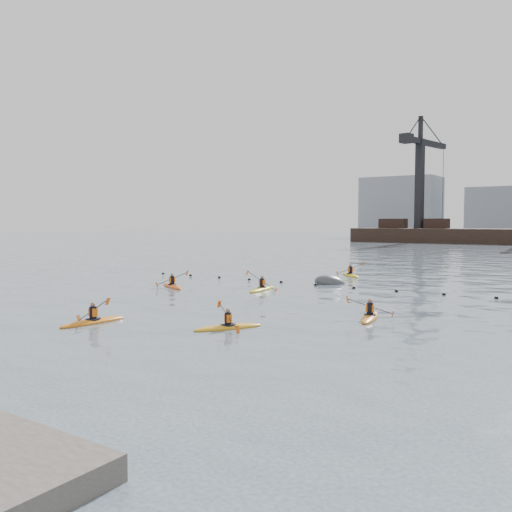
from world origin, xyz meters
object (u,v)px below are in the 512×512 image
object	(u,v)px
kayaker_2	(172,286)
mooring_buoy	(330,284)
kayaker_3	(262,288)
kayaker_4	(370,316)
kayaker_5	(350,275)
kayaker_1	(228,327)
kayaker_0	(93,321)

from	to	relation	value
kayaker_2	mooring_buoy	bearing A→B (deg)	-16.07
mooring_buoy	kayaker_3	bearing A→B (deg)	-109.83
kayaker_2	kayaker_3	xyz separation A→B (m)	(6.11, 2.14, 0.00)
kayaker_4	kayaker_5	bearing A→B (deg)	-77.28
kayaker_2	kayaker_3	distance (m)	6.48
kayaker_5	kayaker_2	bearing A→B (deg)	-159.44
kayaker_3	kayaker_5	bearing A→B (deg)	78.07
kayaker_3	mooring_buoy	world-z (taller)	kayaker_3
mooring_buoy	kayaker_5	bearing A→B (deg)	100.82
kayaker_1	kayaker_5	world-z (taller)	kayaker_5
kayaker_4	mooring_buoy	distance (m)	14.35
kayaker_1	mooring_buoy	distance (m)	18.10
kayaker_1	kayaker_3	bearing A→B (deg)	147.16
kayaker_4	mooring_buoy	world-z (taller)	kayaker_4
kayaker_0	kayaker_4	world-z (taller)	kayaker_0
kayaker_1	kayaker_2	size ratio (longest dim) A/B	0.91
kayaker_3	kayaker_4	xyz separation A→B (m)	(10.08, -6.04, -0.00)
kayaker_1	kayaker_2	distance (m)	15.50
kayaker_4	mooring_buoy	bearing A→B (deg)	-70.40
kayaker_5	kayaker_0	bearing A→B (deg)	-134.56
kayaker_2	mooring_buoy	distance (m)	11.52
kayaker_3	kayaker_4	bearing A→B (deg)	-38.37
kayaker_1	kayaker_5	distance (m)	24.37
kayaker_2	kayaker_3	size ratio (longest dim) A/B	0.95
kayaker_0	kayaker_4	distance (m)	12.74
kayaker_3	kayaker_1	bearing A→B (deg)	-70.28
kayaker_3	mooring_buoy	size ratio (longest dim) A/B	1.43
kayaker_0	kayaker_2	world-z (taller)	kayaker_0
kayaker_1	kayaker_4	xyz separation A→B (m)	(4.05, 5.73, 0.01)
kayaker_0	kayaker_3	size ratio (longest dim) A/B	0.98
kayaker_3	kayaker_5	distance (m)	12.11
kayaker_1	kayaker_3	distance (m)	13.22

